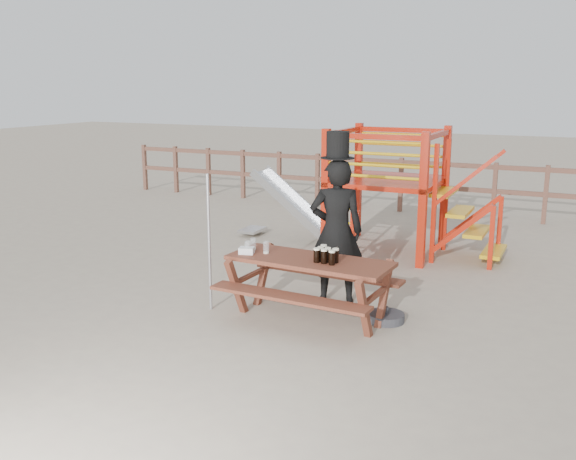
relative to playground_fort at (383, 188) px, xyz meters
name	(u,v)px	position (x,y,z in m)	size (l,w,h in m)	color
ground	(285,315)	(-0.12, -3.58, -1.07)	(60.00, 60.00, 0.00)	tan
back_fence	(423,180)	(-0.12, 3.42, -0.34)	(15.09, 0.09, 1.20)	brown
playground_fort	(383,188)	(0.00, 0.00, 0.00)	(4.71, 1.84, 2.10)	#B81F0C
picnic_table	(309,281)	(0.20, -3.57, -0.59)	(2.04, 1.46, 0.76)	brown
man_with_hat	(336,227)	(0.25, -2.81, -0.08)	(0.81, 0.68, 2.23)	black
metal_pole	(209,243)	(-1.07, -3.78, -0.20)	(0.04, 0.04, 1.74)	#B2B2B7
parasol_base	(386,317)	(1.08, -3.25, -1.02)	(0.45, 0.45, 0.19)	#343439
paper_bag	(247,250)	(-0.59, -3.68, -0.27)	(0.18, 0.14, 0.08)	white
stout_pints	(326,255)	(0.43, -3.62, -0.22)	(0.28, 0.27, 0.17)	black
empty_glasses	(256,247)	(-0.53, -3.57, -0.24)	(0.30, 0.24, 0.15)	silver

